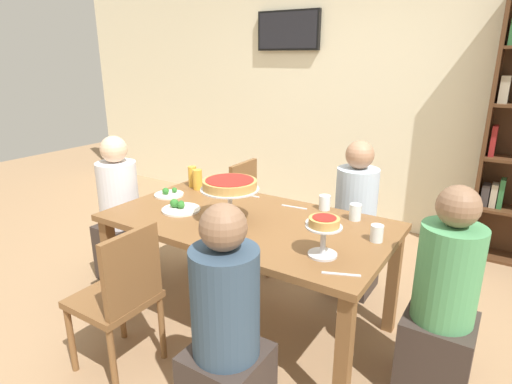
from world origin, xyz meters
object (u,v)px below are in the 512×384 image
(diner_near_right, at_px, (226,343))
(cutlery_fork_far, at_px, (341,274))
(dining_table, at_px, (247,231))
(salad_plate_spare, at_px, (169,194))
(chair_far_left, at_px, (255,209))
(diner_head_east, at_px, (442,311))
(cutlery_knife_far, at_px, (294,207))
(water_glass_clear_far, at_px, (377,233))
(television, at_px, (288,30))
(personal_pizza_stand, at_px, (324,229))
(water_glass_clear_spare, at_px, (355,212))
(beer_glass_amber_tall, at_px, (192,177))
(water_glass_clear_near, at_px, (325,203))
(cutlery_fork_near, at_px, (249,195))
(diner_far_right, at_px, (354,228))
(diner_head_west, at_px, (121,219))
(beer_glass_amber_short, at_px, (198,180))
(cutlery_knife_near, at_px, (214,242))
(chair_near_left, at_px, (121,294))
(salad_plate_far_diner, at_px, (180,208))
(deep_dish_pizza_stand, at_px, (230,187))
(salad_plate_near_diner, at_px, (322,222))

(diner_near_right, distance_m, cutlery_fork_far, 0.61)
(dining_table, distance_m, cutlery_fork_far, 0.84)
(salad_plate_spare, bearing_deg, chair_far_left, 66.27)
(diner_head_east, bearing_deg, cutlery_knife_far, -18.35)
(water_glass_clear_far, bearing_deg, television, 129.79)
(cutlery_knife_far, bearing_deg, dining_table, 60.60)
(cutlery_fork_far, bearing_deg, television, 101.81)
(dining_table, distance_m, personal_pizza_stand, 0.68)
(water_glass_clear_spare, relative_size, cutlery_fork_far, 0.56)
(beer_glass_amber_tall, xyz_separation_m, water_glass_clear_far, (1.51, -0.23, -0.03))
(dining_table, bearing_deg, diner_near_right, -62.52)
(personal_pizza_stand, xyz_separation_m, water_glass_clear_far, (0.18, 0.32, -0.10))
(water_glass_clear_near, relative_size, cutlery_knife_far, 0.54)
(personal_pizza_stand, xyz_separation_m, beer_glass_amber_tall, (-1.34, 0.55, -0.07))
(chair_far_left, relative_size, cutlery_fork_near, 4.83)
(salad_plate_spare, bearing_deg, diner_far_right, 31.51)
(chair_far_left, height_order, water_glass_clear_spare, chair_far_left)
(diner_head_west, relative_size, beer_glass_amber_tall, 7.14)
(water_glass_clear_far, relative_size, cutlery_fork_far, 0.52)
(water_glass_clear_far, bearing_deg, cutlery_fork_near, 164.76)
(beer_glass_amber_short, relative_size, cutlery_knife_near, 0.86)
(dining_table, relative_size, chair_near_left, 2.03)
(cutlery_fork_near, distance_m, cutlery_fork_far, 1.25)
(personal_pizza_stand, bearing_deg, dining_table, 160.70)
(chair_near_left, xyz_separation_m, cutlery_fork_near, (0.08, 1.13, 0.26))
(chair_near_left, bearing_deg, water_glass_clear_far, -52.24)
(water_glass_clear_spare, xyz_separation_m, cutlery_knife_near, (-0.53, -0.74, -0.05))
(salad_plate_far_diner, bearing_deg, chair_near_left, -77.97)
(beer_glass_amber_short, bearing_deg, cutlery_knife_near, -44.94)
(chair_far_left, relative_size, beer_glass_amber_short, 5.65)
(dining_table, xyz_separation_m, beer_glass_amber_tall, (-0.74, 0.34, 0.16))
(television, relative_size, deep_dish_pizza_stand, 2.01)
(salad_plate_far_diner, distance_m, beer_glass_amber_tall, 0.53)
(diner_head_west, bearing_deg, chair_far_left, 46.51)
(salad_plate_spare, bearing_deg, water_glass_clear_spare, 11.82)
(water_glass_clear_far, distance_m, cutlery_fork_near, 1.07)
(salad_plate_near_diner, relative_size, water_glass_clear_far, 2.14)
(diner_head_east, distance_m, salad_plate_far_diner, 1.65)
(chair_near_left, relative_size, salad_plate_spare, 4.12)
(dining_table, height_order, television, television)
(cutlery_knife_near, bearing_deg, salad_plate_spare, 165.16)
(television, height_order, water_glass_clear_spare, television)
(water_glass_clear_spare, xyz_separation_m, cutlery_knife_far, (-0.42, -0.00, -0.05))
(diner_far_right, bearing_deg, chair_far_left, -88.18)
(diner_near_right, xyz_separation_m, cutlery_knife_near, (-0.36, 0.38, 0.25))
(diner_head_east, relative_size, water_glass_clear_spare, 11.31)
(television, distance_m, diner_far_right, 2.37)
(diner_far_right, distance_m, diner_near_right, 1.56)
(deep_dish_pizza_stand, xyz_separation_m, personal_pizza_stand, (0.67, -0.13, -0.08))
(personal_pizza_stand, distance_m, beer_glass_amber_short, 1.37)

